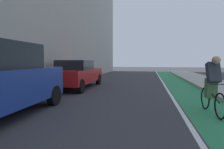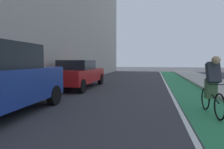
% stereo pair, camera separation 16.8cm
% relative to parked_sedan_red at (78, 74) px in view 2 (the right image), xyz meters
% --- Properties ---
extents(ground_plane, '(78.91, 78.91, 0.00)m').
position_rel_parked_sedan_red_xyz_m(ground_plane, '(2.76, -2.38, -0.79)').
color(ground_plane, '#38383D').
extents(bike_lane_paint, '(1.60, 35.87, 0.00)m').
position_rel_parked_sedan_red_xyz_m(bike_lane_paint, '(5.78, -0.38, -0.78)').
color(bike_lane_paint, '#2D8451').
rests_on(bike_lane_paint, ground).
extents(lane_divider_stripe, '(0.12, 35.87, 0.00)m').
position_rel_parked_sedan_red_xyz_m(lane_divider_stripe, '(4.88, -0.38, -0.78)').
color(lane_divider_stripe, white).
rests_on(lane_divider_stripe, ground).
extents(parked_sedan_red, '(1.91, 4.54, 1.53)m').
position_rel_parked_sedan_red_xyz_m(parked_sedan_red, '(0.00, 0.00, 0.00)').
color(parked_sedan_red, red).
rests_on(parked_sedan_red, ground).
extents(cyclist_trailing, '(0.48, 1.73, 1.62)m').
position_rel_parked_sedan_red_xyz_m(cyclist_trailing, '(5.69, -4.11, 0.07)').
color(cyclist_trailing, black).
rests_on(cyclist_trailing, ground).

